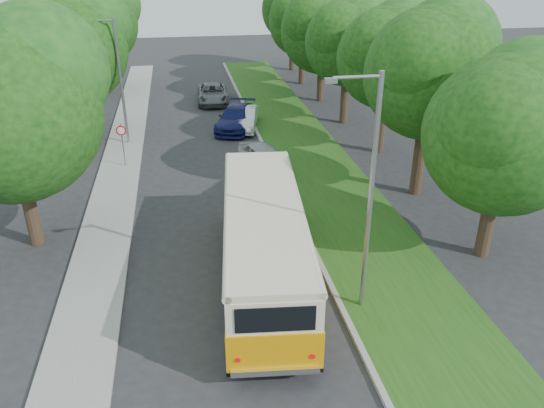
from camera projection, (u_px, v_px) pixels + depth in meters
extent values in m
plane|color=#29292C|center=(228.00, 279.00, 19.60)|extent=(120.00, 120.00, 0.00)
cube|color=gray|center=(294.00, 210.00, 24.56)|extent=(0.20, 70.00, 0.15)
cube|color=#204F15|center=(343.00, 206.00, 24.93)|extent=(4.50, 70.00, 0.13)
cube|color=gray|center=(107.00, 225.00, 23.25)|extent=(2.20, 70.00, 0.12)
cylinder|color=#332319|center=(488.00, 217.00, 20.46)|extent=(0.56, 0.56, 3.35)
sphere|color=#103E0E|center=(504.00, 136.00, 19.03)|extent=(5.85, 5.85, 5.85)
sphere|color=#103E0E|center=(527.00, 98.00, 19.20)|extent=(4.38, 4.38, 4.38)
sphere|color=#103E0E|center=(497.00, 123.00, 17.93)|extent=(4.09, 4.09, 4.09)
cylinder|color=#332319|center=(420.00, 153.00, 25.55)|extent=(0.56, 0.56, 4.26)
sphere|color=#103E0E|center=(430.00, 74.00, 23.90)|extent=(5.98, 5.98, 5.98)
sphere|color=#103E0E|center=(449.00, 44.00, 24.07)|extent=(4.49, 4.49, 4.49)
sphere|color=#103E0E|center=(420.00, 61.00, 22.77)|extent=(4.19, 4.19, 4.19)
cylinder|color=#332319|center=(381.00, 120.00, 30.98)|extent=(0.56, 0.56, 3.95)
sphere|color=#103E0E|center=(387.00, 58.00, 29.44)|extent=(5.61, 5.61, 5.61)
sphere|color=#103E0E|center=(402.00, 35.00, 29.61)|extent=(4.21, 4.21, 4.21)
sphere|color=#103E0E|center=(378.00, 48.00, 28.39)|extent=(3.92, 3.92, 3.92)
cylinder|color=#332319|center=(345.00, 95.00, 36.26)|extent=(0.56, 0.56, 3.86)
sphere|color=#103E0E|center=(348.00, 43.00, 34.73)|extent=(5.64, 5.64, 5.64)
sphere|color=#103E0E|center=(361.00, 23.00, 34.90)|extent=(4.23, 4.23, 4.23)
sphere|color=#103E0E|center=(339.00, 33.00, 33.67)|extent=(3.95, 3.95, 3.95)
cylinder|color=#332319|center=(321.00, 78.00, 41.62)|extent=(0.56, 0.56, 3.58)
sphere|color=#103E0E|center=(323.00, 31.00, 40.07)|extent=(6.36, 6.36, 6.36)
sphere|color=#103E0E|center=(335.00, 12.00, 40.25)|extent=(4.77, 4.77, 4.77)
sphere|color=#103E0E|center=(313.00, 22.00, 38.87)|extent=(4.45, 4.45, 4.45)
cylinder|color=#332319|center=(302.00, 63.00, 46.89)|extent=(0.56, 0.56, 3.68)
sphere|color=#103E0E|center=(303.00, 22.00, 45.37)|extent=(5.91, 5.91, 5.91)
sphere|color=#103E0E|center=(313.00, 6.00, 45.54)|extent=(4.43, 4.43, 4.43)
sphere|color=#103E0E|center=(295.00, 14.00, 44.26)|extent=(4.14, 4.14, 4.14)
cylinder|color=#332319|center=(292.00, 49.00, 52.18)|extent=(0.56, 0.56, 4.05)
sphere|color=#103E0E|center=(293.00, 10.00, 50.58)|extent=(5.97, 5.97, 5.97)
sphere|color=#103E0E|center=(285.00, 2.00, 49.46)|extent=(4.18, 4.18, 4.18)
cylinder|color=#332319|center=(29.00, 203.00, 21.16)|extent=(0.56, 0.56, 3.68)
sphere|color=#103E0E|center=(9.00, 113.00, 19.54)|extent=(6.80, 6.80, 6.80)
sphere|color=#103E0E|center=(40.00, 71.00, 19.74)|extent=(5.10, 5.10, 5.10)
cylinder|color=#332319|center=(80.00, 109.00, 33.57)|extent=(0.56, 0.56, 3.68)
sphere|color=#103E0E|center=(71.00, 49.00, 31.95)|extent=(6.80, 6.80, 6.80)
sphere|color=#103E0E|center=(89.00, 23.00, 32.14)|extent=(5.10, 5.10, 5.10)
sphere|color=#103E0E|center=(48.00, 37.00, 30.66)|extent=(4.76, 4.76, 4.76)
cylinder|color=#332319|center=(101.00, 70.00, 44.20)|extent=(0.56, 0.56, 3.68)
sphere|color=#103E0E|center=(95.00, 23.00, 42.58)|extent=(6.80, 6.80, 6.80)
sphere|color=#103E0E|center=(109.00, 4.00, 42.77)|extent=(5.10, 5.10, 5.10)
sphere|color=#103E0E|center=(79.00, 14.00, 41.29)|extent=(4.76, 4.76, 4.76)
cylinder|color=gray|center=(370.00, 201.00, 16.31)|extent=(0.16, 0.16, 8.00)
cylinder|color=gray|center=(357.00, 77.00, 14.52)|extent=(1.40, 0.10, 0.10)
cube|color=gray|center=(331.00, 81.00, 14.44)|extent=(0.35, 0.16, 0.14)
cylinder|color=gray|center=(121.00, 84.00, 31.42)|extent=(0.16, 0.16, 7.50)
cylinder|color=gray|center=(100.00, 21.00, 29.73)|extent=(1.40, 0.10, 0.10)
cube|color=gray|center=(87.00, 22.00, 29.65)|extent=(0.35, 0.16, 0.14)
cylinder|color=gray|center=(123.00, 146.00, 28.98)|extent=(0.06, 0.06, 2.50)
cone|color=red|center=(121.00, 131.00, 28.55)|extent=(0.56, 0.02, 0.56)
cone|color=white|center=(121.00, 131.00, 28.53)|extent=(0.40, 0.02, 0.40)
imported|color=#ADADB2|center=(264.00, 158.00, 28.71)|extent=(2.81, 4.65, 1.48)
imported|color=white|center=(244.00, 118.00, 35.51)|extent=(2.40, 4.58, 1.44)
imported|color=#121851|center=(236.00, 118.00, 35.46)|extent=(3.63, 5.60, 1.51)
imported|color=slate|center=(213.00, 94.00, 41.58)|extent=(2.54, 5.17, 1.41)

